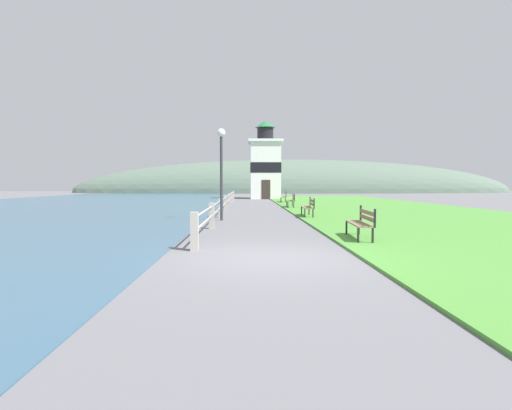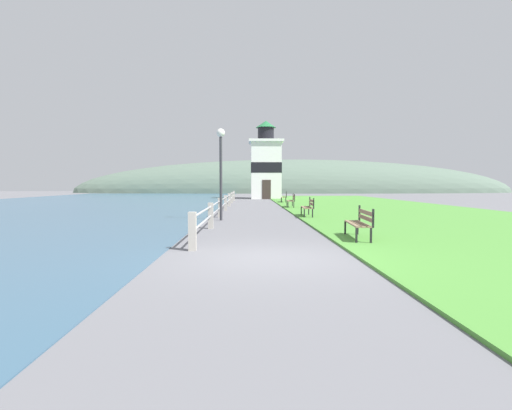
{
  "view_description": "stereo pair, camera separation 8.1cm",
  "coord_description": "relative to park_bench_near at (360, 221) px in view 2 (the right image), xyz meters",
  "views": [
    {
      "loc": [
        -0.54,
        -8.41,
        1.58
      ],
      "look_at": [
        0.04,
        15.79,
        0.3
      ],
      "focal_mm": 28.0,
      "sensor_mm": 36.0,
      "label": 1
    },
    {
      "loc": [
        -0.46,
        -8.41,
        1.58
      ],
      "look_at": [
        0.04,
        15.79,
        0.3
      ],
      "focal_mm": 28.0,
      "sensor_mm": 36.0,
      "label": 2
    }
  ],
  "objects": [
    {
      "name": "ground_plane",
      "position": [
        -2.69,
        -2.63,
        -0.54
      ],
      "size": [
        160.0,
        160.0,
        0.0
      ],
      "primitive_type": "plane",
      "color": "slate"
    },
    {
      "name": "grass_verge",
      "position": [
        5.17,
        14.42,
        -0.51
      ],
      "size": [
        12.0,
        51.16,
        0.06
      ],
      "color": "#4C8E38",
      "rests_on": "ground_plane"
    },
    {
      "name": "water_strip",
      "position": [
        -17.06,
        14.42,
        -0.53
      ],
      "size": [
        24.0,
        81.85,
        0.01
      ],
      "color": "#385B75",
      "rests_on": "ground_plane"
    },
    {
      "name": "seawall_railing",
      "position": [
        -4.46,
        12.36,
        0.0
      ],
      "size": [
        0.18,
        28.17,
        0.92
      ],
      "color": "#A8A399",
      "rests_on": "ground_plane"
    },
    {
      "name": "park_bench_near",
      "position": [
        0.0,
        0.0,
        0.0
      ],
      "size": [
        0.61,
        1.84,
        0.94
      ],
      "rotation": [
        0.0,
        0.0,
        3.06
      ],
      "color": "#846B51",
      "rests_on": "ground_plane"
    },
    {
      "name": "park_bench_midway",
      "position": [
        -0.27,
        7.79,
        -0.0
      ],
      "size": [
        0.56,
        1.77,
        0.94
      ],
      "rotation": [
        0.0,
        0.0,
        3.09
      ],
      "color": "#846B51",
      "rests_on": "ground_plane"
    },
    {
      "name": "park_bench_far",
      "position": [
        -0.26,
        15.21,
        -0.0
      ],
      "size": [
        0.57,
        1.72,
        0.94
      ],
      "rotation": [
        0.0,
        0.0,
        3.09
      ],
      "color": "#846B51",
      "rests_on": "ground_plane"
    },
    {
      "name": "park_bench_by_lighthouse",
      "position": [
        -0.06,
        22.4,
        0.0
      ],
      "size": [
        0.65,
        1.85,
        0.94
      ],
      "rotation": [
        0.0,
        0.0,
        3.04
      ],
      "color": "#846B51",
      "rests_on": "ground_plane"
    },
    {
      "name": "lighthouse",
      "position": [
        -1.23,
        31.69,
        3.01
      ],
      "size": [
        3.61,
        3.61,
        8.29
      ],
      "color": "white",
      "rests_on": "ground_plane"
    },
    {
      "name": "lamp_post",
      "position": [
        -4.31,
        6.25,
        2.2
      ],
      "size": [
        0.36,
        0.36,
        3.96
      ],
      "color": "#333338",
      "rests_on": "ground_plane"
    },
    {
      "name": "distant_hillside",
      "position": [
        5.31,
        61.47,
        -0.54
      ],
      "size": [
        80.0,
        16.0,
        12.0
      ],
      "color": "#566B5B",
      "rests_on": "ground_plane"
    }
  ]
}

